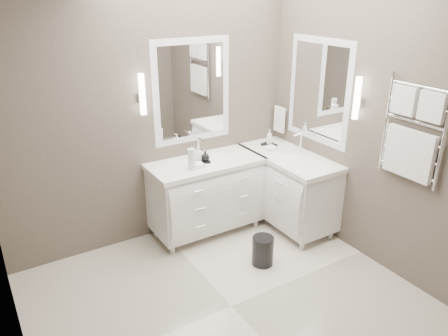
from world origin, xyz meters
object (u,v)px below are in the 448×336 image
vanity_right (287,185)px  towel_ladder (412,137)px  waste_bin (263,251)px  vanity_back (206,192)px

vanity_right → towel_ladder: bearing=-80.2°
vanity_right → towel_ladder: (0.23, -1.30, 0.91)m
waste_bin → vanity_back: bearing=100.3°
vanity_right → waste_bin: 0.95m
vanity_back → waste_bin: 0.93m
vanity_back → waste_bin: vanity_back is taller
towel_ladder → vanity_back: bearing=124.1°
vanity_back → vanity_right: (0.88, -0.33, 0.00)m
vanity_back → waste_bin: bearing=-79.7°
towel_ladder → waste_bin: size_ratio=3.02×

